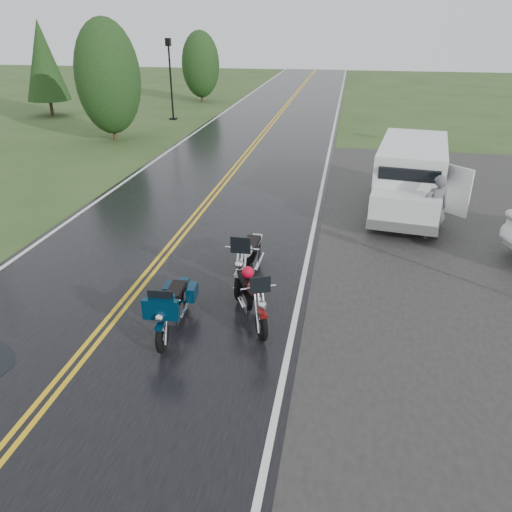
{
  "coord_description": "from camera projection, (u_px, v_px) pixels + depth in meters",
  "views": [
    {
      "loc": [
        4.59,
        -7.83,
        5.74
      ],
      "look_at": [
        2.8,
        2.0,
        1.0
      ],
      "focal_mm": 35.0,
      "sensor_mm": 36.0,
      "label": 1
    }
  ],
  "objects": [
    {
      "name": "ground",
      "position": [
        104.0,
        331.0,
        10.16
      ],
      "size": [
        120.0,
        120.0,
        0.0
      ],
      "primitive_type": "plane",
      "color": "#2D471E",
      "rests_on": "ground"
    },
    {
      "name": "road",
      "position": [
        221.0,
        185.0,
        19.04
      ],
      "size": [
        8.0,
        100.0,
        0.04
      ],
      "primitive_type": "cube",
      "color": "black",
      "rests_on": "ground"
    },
    {
      "name": "motorcycle_red",
      "position": [
        262.0,
        313.0,
        9.55
      ],
      "size": [
        1.66,
        2.34,
        1.3
      ],
      "primitive_type": null,
      "rotation": [
        0.0,
        0.0,
        0.43
      ],
      "color": "#590A0A",
      "rests_on": "ground"
    },
    {
      "name": "motorcycle_teal",
      "position": [
        161.0,
        326.0,
        9.22
      ],
      "size": [
        0.91,
        2.16,
        1.25
      ],
      "primitive_type": null,
      "rotation": [
        0.0,
        0.0,
        0.07
      ],
      "color": "#052137",
      "rests_on": "ground"
    },
    {
      "name": "motorcycle_silver",
      "position": [
        240.0,
        273.0,
        10.92
      ],
      "size": [
        0.92,
        2.45,
        1.44
      ],
      "primitive_type": null,
      "rotation": [
        0.0,
        0.0,
        -0.01
      ],
      "color": "#9FA1A6",
      "rests_on": "ground"
    },
    {
      "name": "van_white",
      "position": [
        376.0,
        192.0,
        14.77
      ],
      "size": [
        2.91,
        5.92,
        2.23
      ],
      "primitive_type": null,
      "rotation": [
        0.0,
        0.0,
        -0.14
      ],
      "color": "silver",
      "rests_on": "ground"
    },
    {
      "name": "person_at_van",
      "position": [
        435.0,
        208.0,
        14.04
      ],
      "size": [
        0.76,
        0.59,
        1.87
      ],
      "primitive_type": "imported",
      "rotation": [
        0.0,
        0.0,
        3.36
      ],
      "color": "#54555A",
      "rests_on": "ground"
    },
    {
      "name": "lamp_post_far_left",
      "position": [
        171.0,
        79.0,
        30.73
      ],
      "size": [
        0.41,
        0.41,
        4.83
      ],
      "primitive_type": null,
      "color": "black",
      "rests_on": "ground"
    },
    {
      "name": "tree_left_mid",
      "position": [
        109.0,
        90.0,
        25.23
      ],
      "size": [
        3.25,
        3.25,
        5.07
      ],
      "primitive_type": null,
      "color": "#1E3D19",
      "rests_on": "ground"
    },
    {
      "name": "tree_left_far",
      "position": [
        201.0,
        72.0,
        37.83
      ],
      "size": [
        2.83,
        2.83,
        4.36
      ],
      "primitive_type": null,
      "color": "#1E3D19",
      "rests_on": "ground"
    },
    {
      "name": "pine_left_far",
      "position": [
        45.0,
        70.0,
        31.8
      ],
      "size": [
        2.73,
        2.73,
        5.7
      ],
      "primitive_type": null,
      "color": "#1E3D19",
      "rests_on": "ground"
    }
  ]
}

